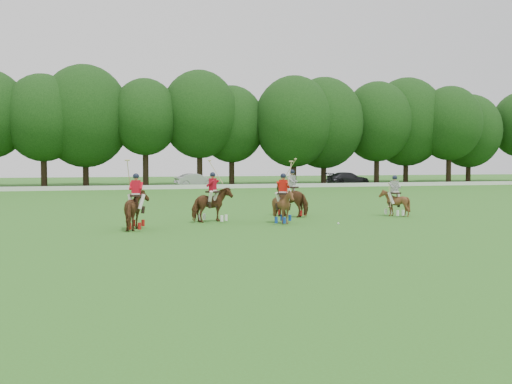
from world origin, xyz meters
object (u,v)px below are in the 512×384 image
object	(u,v)px
polo_red_a	(136,209)
polo_stripe_a	(292,199)
polo_red_b	(213,204)
car_right	(348,179)
polo_red_c	(283,206)
polo_ball	(338,223)
polo_stripe_b	(394,202)
car_mid	(196,180)

from	to	relation	value
polo_red_a	polo_stripe_a	bearing A→B (deg)	23.97
polo_red_b	car_right	bearing A→B (deg)	56.63
polo_red_a	polo_stripe_a	xyz separation A→B (m)	(8.22, 3.66, 0.04)
polo_red_a	polo_red_c	bearing A→B (deg)	4.24
polo_red_a	polo_ball	bearing A→B (deg)	-3.28
polo_stripe_a	polo_stripe_b	size ratio (longest dim) A/B	1.39
polo_red_b	polo_ball	xyz separation A→B (m)	(5.26, -2.56, -0.80)
polo_red_c	polo_stripe_a	distance (m)	3.54
car_right	polo_ball	xyz separation A→B (m)	(-19.86, -40.70, -0.75)
polo_stripe_b	polo_ball	world-z (taller)	polo_stripe_b
polo_red_c	polo_stripe_a	world-z (taller)	polo_stripe_a
polo_red_b	polo_ball	distance (m)	5.91
polo_stripe_a	polo_red_a	bearing A→B (deg)	-156.03
car_right	polo_red_c	size ratio (longest dim) A/B	1.91
polo_red_b	polo_stripe_a	size ratio (longest dim) A/B	0.97
polo_red_a	polo_stripe_b	bearing A→B (deg)	9.57
polo_red_b	polo_stripe_b	bearing A→B (deg)	1.20
car_right	polo_red_c	xyz separation A→B (m)	(-22.16, -39.69, 0.04)
car_mid	polo_stripe_a	world-z (taller)	polo_stripe_a
polo_stripe_b	polo_stripe_a	bearing A→B (deg)	164.79
polo_red_a	polo_ball	world-z (taller)	polo_red_a
car_right	polo_red_b	world-z (taller)	polo_red_b
polo_ball	polo_red_c	bearing A→B (deg)	156.40
car_right	polo_red_b	bearing A→B (deg)	144.79
polo_red_b	polo_stripe_a	world-z (taller)	polo_stripe_a
polo_stripe_a	polo_ball	world-z (taller)	polo_stripe_a
polo_stripe_b	car_right	bearing A→B (deg)	67.87
car_mid	polo_stripe_b	bearing A→B (deg)	176.15
polo_stripe_b	polo_ball	size ratio (longest dim) A/B	23.71
car_right	polo_red_b	size ratio (longest dim) A/B	1.89
polo_red_a	polo_red_b	world-z (taller)	polo_red_a
polo_red_c	polo_stripe_a	xyz separation A→B (m)	(1.58, 3.16, 0.07)
car_mid	polo_red_a	world-z (taller)	polo_red_a
car_right	car_mid	bearing A→B (deg)	88.16
car_mid	polo_stripe_b	size ratio (longest dim) A/B	2.19
car_right	polo_stripe_b	bearing A→B (deg)	156.03
polo_stripe_b	polo_red_c	bearing A→B (deg)	-165.34
polo_red_c	car_mid	bearing A→B (deg)	85.53
car_mid	polo_stripe_b	xyz separation A→B (m)	(3.63, -37.93, -0.02)
polo_ball	car_right	bearing A→B (deg)	63.99
polo_stripe_a	polo_ball	xyz separation A→B (m)	(0.72, -4.17, -0.85)
car_mid	polo_red_c	world-z (taller)	polo_red_c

